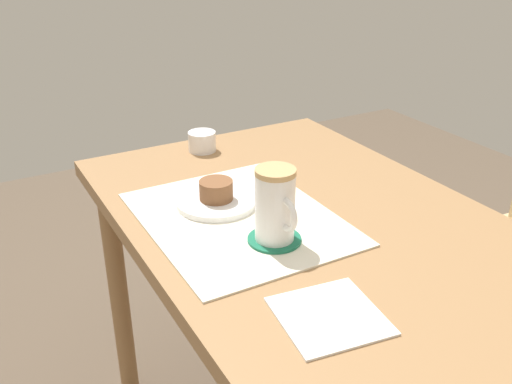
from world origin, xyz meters
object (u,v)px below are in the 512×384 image
object	(u,v)px
sugar_bowl	(202,141)
pastry	(216,190)
dining_table	(312,258)
coffee_mug	(276,205)
pastry_plate	(217,201)

from	to	relation	value
sugar_bowl	pastry	bearing A→B (deg)	-19.07
dining_table	sugar_bowl	distance (m)	0.46
dining_table	coffee_mug	distance (m)	0.21
coffee_mug	sugar_bowl	bearing A→B (deg)	171.26
pastry_plate	pastry	bearing A→B (deg)	0.00
dining_table	pastry_plate	distance (m)	0.23
dining_table	sugar_bowl	world-z (taller)	sugar_bowl
dining_table	pastry	world-z (taller)	pastry
coffee_mug	dining_table	bearing A→B (deg)	109.84
dining_table	pastry_plate	bearing A→B (deg)	-135.88
pastry_plate	coffee_mug	bearing A→B (deg)	8.64
dining_table	coffee_mug	xyz separation A→B (m)	(0.04, -0.11, 0.17)
pastry_plate	coffee_mug	distance (m)	0.20
pastry	coffee_mug	size ratio (longest dim) A/B	0.50
pastry	sugar_bowl	xyz separation A→B (m)	(-0.30, 0.10, -0.01)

